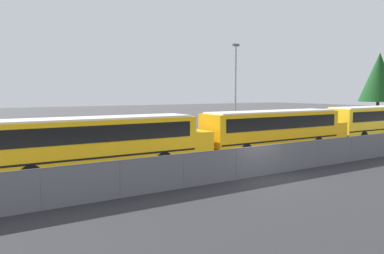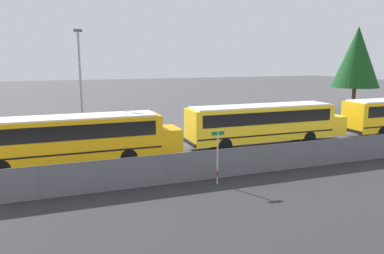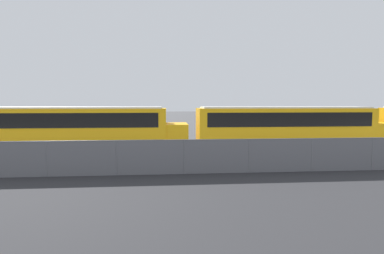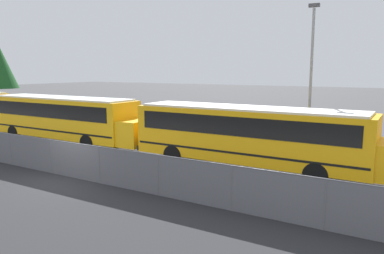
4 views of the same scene
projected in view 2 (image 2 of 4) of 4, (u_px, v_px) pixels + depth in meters
school_bus_4 at (71, 136)px, 22.33m from camera, size 12.72×2.50×3.04m
school_bus_5 at (265, 121)px, 27.72m from camera, size 12.72×2.50×3.04m
street_sign at (218, 156)px, 19.12m from camera, size 0.70×0.09×2.84m
light_pole at (81, 83)px, 27.83m from camera, size 0.60×0.24×8.51m
tree_1 at (357, 57)px, 44.98m from camera, size 5.57×5.57×10.19m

